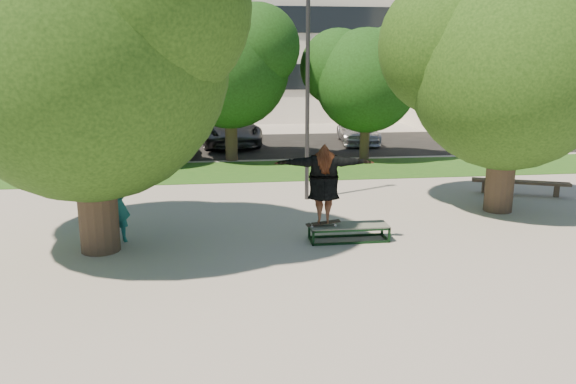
{
  "coord_description": "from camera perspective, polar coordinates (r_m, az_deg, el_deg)",
  "views": [
    {
      "loc": [
        -1.66,
        -11.05,
        4.06
      ],
      "look_at": [
        -0.14,
        0.6,
        1.28
      ],
      "focal_mm": 35.0,
      "sensor_mm": 36.0,
      "label": 1
    }
  ],
  "objects": [
    {
      "name": "lamppost",
      "position": [
        16.3,
        1.99,
        10.09
      ],
      "size": [
        0.25,
        0.15,
        6.11
      ],
      "color": "#2D2D30",
      "rests_on": "ground"
    },
    {
      "name": "grass_strip",
      "position": [
        21.11,
        -0.07,
        2.23
      ],
      "size": [
        30.0,
        4.0,
        0.02
      ],
      "primitive_type": "cube",
      "color": "#184914",
      "rests_on": "ground"
    },
    {
      "name": "car_dark",
      "position": [
        25.12,
        -11.8,
        5.2
      ],
      "size": [
        2.14,
        4.11,
        1.29
      ],
      "primitive_type": "imported",
      "rotation": [
        0.0,
        0.0,
        0.21
      ],
      "color": "black",
      "rests_on": "asphalt_strip"
    },
    {
      "name": "side_building",
      "position": [
        38.46,
        23.85,
        12.1
      ],
      "size": [
        15.0,
        10.0,
        8.0
      ],
      "primitive_type": "cube",
      "color": "white",
      "rests_on": "ground"
    },
    {
      "name": "car_grey",
      "position": [
        27.72,
        -6.31,
        6.46
      ],
      "size": [
        3.52,
        6.11,
        1.6
      ],
      "primitive_type": "imported",
      "rotation": [
        0.0,
        0.0,
        0.15
      ],
      "color": "slate",
      "rests_on": "asphalt_strip"
    },
    {
      "name": "grind_box",
      "position": [
        12.99,
        6.19,
        -4.11
      ],
      "size": [
        1.8,
        0.6,
        0.38
      ],
      "color": "black",
      "rests_on": "ground"
    },
    {
      "name": "tree_right",
      "position": [
        16.04,
        21.28,
        12.54
      ],
      "size": [
        6.24,
        5.33,
        6.51
      ],
      "color": "#38281E",
      "rests_on": "ground"
    },
    {
      "name": "office_building",
      "position": [
        43.21,
        -8.3,
        18.39
      ],
      "size": [
        30.0,
        14.12,
        16.0
      ],
      "color": "#BDB6AF",
      "rests_on": "ground"
    },
    {
      "name": "car_silver_b",
      "position": [
        28.33,
        7.1,
        6.26
      ],
      "size": [
        2.28,
        4.61,
        1.29
      ],
      "primitive_type": "imported",
      "rotation": [
        0.0,
        0.0,
        -0.11
      ],
      "color": "#B6B5BA",
      "rests_on": "asphalt_strip"
    },
    {
      "name": "ground",
      "position": [
        11.89,
        1.04,
        -6.67
      ],
      "size": [
        120.0,
        120.0,
        0.0
      ],
      "primitive_type": "plane",
      "color": "gray",
      "rests_on": "ground"
    },
    {
      "name": "car_silver_a",
      "position": [
        25.13,
        -17.0,
        4.91
      ],
      "size": [
        2.18,
        4.02,
        1.3
      ],
      "primitive_type": "imported",
      "rotation": [
        0.0,
        0.0,
        0.18
      ],
      "color": "#B6B7BB",
      "rests_on": "asphalt_strip"
    },
    {
      "name": "bg_tree_left",
      "position": [
        22.66,
        -20.4,
        11.66
      ],
      "size": [
        5.28,
        4.51,
        5.77
      ],
      "color": "#38281E",
      "rests_on": "ground"
    },
    {
      "name": "bg_tree_mid",
      "position": [
        23.14,
        -6.17,
        13.11
      ],
      "size": [
        5.76,
        4.92,
        6.24
      ],
      "color": "#38281E",
      "rests_on": "ground"
    },
    {
      "name": "bg_tree_right",
      "position": [
        23.43,
        7.79,
        11.78
      ],
      "size": [
        5.04,
        4.31,
        5.43
      ],
      "color": "#38281E",
      "rests_on": "ground"
    },
    {
      "name": "bench",
      "position": [
        18.66,
        22.53,
        0.85
      ],
      "size": [
        2.76,
        1.47,
        0.44
      ],
      "rotation": [
        0.0,
        0.0,
        -0.4
      ],
      "color": "brown",
      "rests_on": "ground"
    },
    {
      "name": "asphalt_strip",
      "position": [
        27.4,
        -3.91,
        4.75
      ],
      "size": [
        40.0,
        8.0,
        0.01
      ],
      "primitive_type": "cube",
      "color": "black",
      "rests_on": "ground"
    },
    {
      "name": "skater_rig",
      "position": [
        12.57,
        3.65,
        0.82
      ],
      "size": [
        2.27,
        0.86,
        1.88
      ],
      "rotation": [
        0.0,
        0.0,
        3.02
      ],
      "color": "white",
      "rests_on": "grind_box"
    },
    {
      "name": "tree_left",
      "position": [
        12.43,
        -20.31,
        14.18
      ],
      "size": [
        6.96,
        5.95,
        7.12
      ],
      "color": "#38281E",
      "rests_on": "ground"
    },
    {
      "name": "bystander",
      "position": [
        13.22,
        -17.12,
        -1.11
      ],
      "size": [
        0.77,
        0.63,
        1.81
      ],
      "primitive_type": "imported",
      "rotation": [
        0.0,
        0.0,
        0.35
      ],
      "color": "#1A6663",
      "rests_on": "ground"
    }
  ]
}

